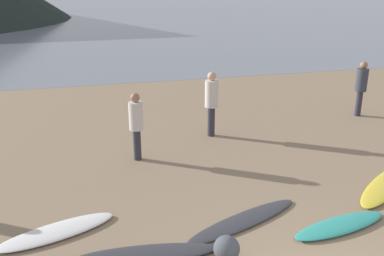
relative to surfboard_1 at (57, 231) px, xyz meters
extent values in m
cube|color=#8C7559|center=(3.61, 6.58, -0.15)|extent=(120.00, 120.00, 0.20)
cube|color=slate|center=(3.61, 60.83, -0.05)|extent=(140.00, 100.00, 0.01)
ellipsoid|color=white|center=(0.00, 0.00, 0.00)|extent=(2.13, 1.22, 0.09)
ellipsoid|color=#333338|center=(1.40, -1.02, -0.01)|extent=(2.36, 0.74, 0.08)
ellipsoid|color=#333338|center=(3.28, -0.48, -0.01)|extent=(2.52, 1.36, 0.06)
ellipsoid|color=teal|center=(4.86, -1.10, 0.00)|extent=(2.04, 0.86, 0.10)
cylinder|color=#2D2D38|center=(1.81, 2.84, 0.34)|extent=(0.19, 0.19, 0.78)
cylinder|color=beige|center=(1.81, 2.84, 1.07)|extent=(0.34, 0.34, 0.68)
sphere|color=#936B4C|center=(1.81, 2.84, 1.52)|extent=(0.22, 0.22, 0.22)
cylinder|color=#2D2D38|center=(4.04, 3.97, 0.38)|extent=(0.20, 0.20, 0.84)
cylinder|color=beige|center=(4.04, 3.97, 1.16)|extent=(0.37, 0.37, 0.73)
sphere|color=tan|center=(4.04, 3.97, 1.65)|extent=(0.24, 0.24, 0.24)
cylinder|color=#2D2D38|center=(9.14, 4.52, 0.36)|extent=(0.19, 0.19, 0.81)
cylinder|color=#333842|center=(9.14, 4.52, 1.12)|extent=(0.35, 0.35, 0.71)
sphere|color=#936B4C|center=(9.14, 4.52, 1.59)|extent=(0.23, 0.23, 0.23)
sphere|color=#464C51|center=(2.60, -1.44, 0.16)|extent=(0.42, 0.42, 0.42)
camera|label=1|loc=(0.63, -6.74, 4.15)|focal=39.89mm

